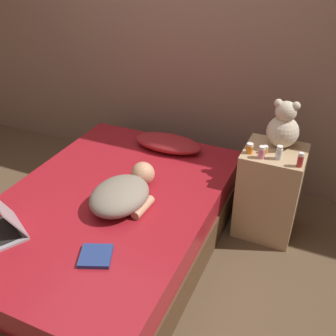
% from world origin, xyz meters
% --- Properties ---
extents(ground_plane, '(12.00, 12.00, 0.00)m').
position_xyz_m(ground_plane, '(0.00, 0.00, 0.00)').
color(ground_plane, brown).
extents(wall_back, '(8.00, 0.06, 2.60)m').
position_xyz_m(wall_back, '(0.00, 1.31, 1.30)').
color(wall_back, '#846656').
rests_on(wall_back, ground_plane).
extents(bed, '(1.41, 2.06, 0.45)m').
position_xyz_m(bed, '(0.00, 0.00, 0.22)').
color(bed, '#4C331E').
rests_on(bed, ground_plane).
extents(nightstand, '(0.43, 0.42, 0.69)m').
position_xyz_m(nightstand, '(0.98, 0.68, 0.35)').
color(nightstand, tan).
rests_on(nightstand, ground_plane).
extents(pillow, '(0.58, 0.28, 0.11)m').
position_xyz_m(pillow, '(0.10, 0.80, 0.50)').
color(pillow, maroon).
rests_on(pillow, bed).
extents(person_lying, '(0.39, 0.62, 0.17)m').
position_xyz_m(person_lying, '(0.14, -0.00, 0.53)').
color(person_lying, gray).
rests_on(person_lying, bed).
extents(laptop, '(0.38, 0.35, 0.22)m').
position_xyz_m(laptop, '(-0.37, -0.55, 0.50)').
color(laptop, '#9E9EA3').
rests_on(laptop, bed).
extents(teddy_bear, '(0.22, 0.22, 0.34)m').
position_xyz_m(teddy_bear, '(0.99, 0.76, 0.84)').
color(teddy_bear, beige).
rests_on(teddy_bear, nightstand).
extents(bottle_clear, '(0.04, 0.04, 0.10)m').
position_xyz_m(bottle_clear, '(1.02, 0.57, 0.74)').
color(bottle_clear, silver).
rests_on(bottle_clear, nightstand).
extents(bottle_red, '(0.04, 0.04, 0.10)m').
position_xyz_m(bottle_red, '(1.16, 0.53, 0.74)').
color(bottle_red, '#B72D2D').
rests_on(bottle_red, nightstand).
extents(bottle_pink, '(0.05, 0.05, 0.09)m').
position_xyz_m(bottle_pink, '(0.91, 0.53, 0.73)').
color(bottle_pink, pink).
rests_on(bottle_pink, nightstand).
extents(bottle_orange, '(0.05, 0.05, 0.07)m').
position_xyz_m(bottle_orange, '(0.82, 0.57, 0.73)').
color(bottle_orange, orange).
rests_on(bottle_orange, nightstand).
extents(bottle_amber, '(0.04, 0.04, 0.06)m').
position_xyz_m(bottle_amber, '(0.92, 0.61, 0.72)').
color(bottle_amber, gold).
rests_on(bottle_amber, nightstand).
extents(book, '(0.23, 0.23, 0.02)m').
position_xyz_m(book, '(0.25, -0.51, 0.46)').
color(book, navy).
rests_on(book, bed).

